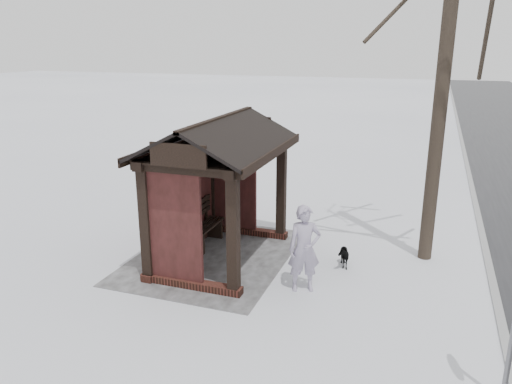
{
  "coord_description": "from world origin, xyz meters",
  "views": [
    {
      "loc": [
        9.25,
        4.08,
        4.52
      ],
      "look_at": [
        -0.01,
        0.8,
        1.58
      ],
      "focal_mm": 35.0,
      "sensor_mm": 36.0,
      "label": 1
    }
  ],
  "objects": [
    {
      "name": "pedestrian",
      "position": [
        0.84,
        2.06,
        0.84
      ],
      "size": [
        0.62,
        0.72,
        1.68
      ],
      "primitive_type": "imported",
      "rotation": [
        0.0,
        0.0,
        1.99
      ],
      "color": "#A69AB5",
      "rests_on": "ground"
    },
    {
      "name": "bus_shelter",
      "position": [
        0.0,
        -0.16,
        2.17
      ],
      "size": [
        3.6,
        2.4,
        3.09
      ],
      "color": "#3B1E15",
      "rests_on": "ground"
    },
    {
      "name": "ground",
      "position": [
        0.0,
        0.0,
        0.0
      ],
      "size": [
        120.0,
        120.0,
        0.0
      ],
      "primitive_type": "plane",
      "color": "white",
      "rests_on": "ground"
    },
    {
      "name": "trampled_patch",
      "position": [
        0.0,
        -0.2,
        0.01
      ],
      "size": [
        4.2,
        3.2,
        0.02
      ],
      "primitive_type": "cube",
      "color": "gray",
      "rests_on": "ground"
    },
    {
      "name": "kerb",
      "position": [
        0.0,
        5.5,
        0.01
      ],
      "size": [
        120.0,
        0.15,
        0.06
      ],
      "primitive_type": "cube",
      "color": "gray",
      "rests_on": "ground"
    },
    {
      "name": "dog",
      "position": [
        -0.46,
        2.56,
        0.25
      ],
      "size": [
        0.65,
        0.46,
        0.5
      ],
      "primitive_type": "imported",
      "rotation": [
        0.0,
        0.0,
        1.92
      ],
      "color": "black",
      "rests_on": "ground"
    }
  ]
}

